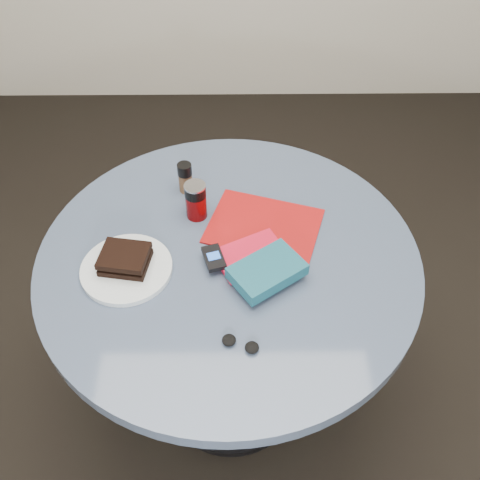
{
  "coord_description": "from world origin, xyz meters",
  "views": [
    {
      "loc": [
        0.02,
        -0.93,
        1.79
      ],
      "look_at": [
        0.03,
        0.0,
        0.8
      ],
      "focal_mm": 40.0,
      "sensor_mm": 36.0,
      "label": 1
    }
  ],
  "objects_px": {
    "table": "(229,292)",
    "mp3_player": "(214,258)",
    "soda_can": "(196,201)",
    "sandwich": "(125,259)",
    "headphones": "(240,344)",
    "pepper_grinder": "(185,177)",
    "magazine": "(264,226)",
    "novel": "(267,271)",
    "red_book": "(251,256)",
    "plate": "(127,269)"
  },
  "relations": [
    {
      "from": "table",
      "to": "mp3_player",
      "type": "distance_m",
      "value": 0.2
    },
    {
      "from": "soda_can",
      "to": "sandwich",
      "type": "bearing_deg",
      "value": -131.46
    },
    {
      "from": "headphones",
      "to": "pepper_grinder",
      "type": "bearing_deg",
      "value": 106.02
    },
    {
      "from": "magazine",
      "to": "soda_can",
      "type": "bearing_deg",
      "value": -176.27
    },
    {
      "from": "table",
      "to": "mp3_player",
      "type": "height_order",
      "value": "mp3_player"
    },
    {
      "from": "sandwich",
      "to": "novel",
      "type": "bearing_deg",
      "value": -7.14
    },
    {
      "from": "red_book",
      "to": "headphones",
      "type": "distance_m",
      "value": 0.26
    },
    {
      "from": "mp3_player",
      "to": "soda_can",
      "type": "bearing_deg",
      "value": 105.86
    },
    {
      "from": "sandwich",
      "to": "soda_can",
      "type": "height_order",
      "value": "soda_can"
    },
    {
      "from": "magazine",
      "to": "novel",
      "type": "xyz_separation_m",
      "value": [
        -0.0,
        -0.19,
        0.03
      ]
    },
    {
      "from": "pepper_grinder",
      "to": "novel",
      "type": "height_order",
      "value": "pepper_grinder"
    },
    {
      "from": "sandwich",
      "to": "headphones",
      "type": "xyz_separation_m",
      "value": [
        0.29,
        -0.23,
        -0.03
      ]
    },
    {
      "from": "novel",
      "to": "mp3_player",
      "type": "height_order",
      "value": "novel"
    },
    {
      "from": "plate",
      "to": "pepper_grinder",
      "type": "relative_size",
      "value": 2.45
    },
    {
      "from": "red_book",
      "to": "soda_can",
      "type": "bearing_deg",
      "value": 105.02
    },
    {
      "from": "soda_can",
      "to": "red_book",
      "type": "xyz_separation_m",
      "value": [
        0.15,
        -0.16,
        -0.04
      ]
    },
    {
      "from": "pepper_grinder",
      "to": "mp3_player",
      "type": "bearing_deg",
      "value": -73.1
    },
    {
      "from": "novel",
      "to": "headphones",
      "type": "relative_size",
      "value": 1.87
    },
    {
      "from": "magazine",
      "to": "headphones",
      "type": "relative_size",
      "value": 3.17
    },
    {
      "from": "plate",
      "to": "headphones",
      "type": "xyz_separation_m",
      "value": [
        0.29,
        -0.22,
        0.0
      ]
    },
    {
      "from": "soda_can",
      "to": "red_book",
      "type": "height_order",
      "value": "soda_can"
    },
    {
      "from": "pepper_grinder",
      "to": "mp3_player",
      "type": "distance_m",
      "value": 0.3
    },
    {
      "from": "sandwich",
      "to": "pepper_grinder",
      "type": "relative_size",
      "value": 1.4
    },
    {
      "from": "table",
      "to": "sandwich",
      "type": "xyz_separation_m",
      "value": [
        -0.26,
        -0.05,
        0.2
      ]
    },
    {
      "from": "sandwich",
      "to": "magazine",
      "type": "height_order",
      "value": "sandwich"
    },
    {
      "from": "pepper_grinder",
      "to": "red_book",
      "type": "height_order",
      "value": "pepper_grinder"
    },
    {
      "from": "red_book",
      "to": "novel",
      "type": "relative_size",
      "value": 1.01
    },
    {
      "from": "table",
      "to": "plate",
      "type": "xyz_separation_m",
      "value": [
        -0.26,
        -0.06,
        0.17
      ]
    },
    {
      "from": "soda_can",
      "to": "pepper_grinder",
      "type": "xyz_separation_m",
      "value": [
        -0.04,
        0.11,
        -0.01
      ]
    },
    {
      "from": "plate",
      "to": "headphones",
      "type": "bearing_deg",
      "value": -38.16
    },
    {
      "from": "magazine",
      "to": "headphones",
      "type": "xyz_separation_m",
      "value": [
        -0.07,
        -0.38,
        0.01
      ]
    },
    {
      "from": "headphones",
      "to": "red_book",
      "type": "bearing_deg",
      "value": 83.49
    },
    {
      "from": "magazine",
      "to": "headphones",
      "type": "height_order",
      "value": "headphones"
    },
    {
      "from": "pepper_grinder",
      "to": "magazine",
      "type": "bearing_deg",
      "value": -34.64
    },
    {
      "from": "mp3_player",
      "to": "magazine",
      "type": "bearing_deg",
      "value": 45.61
    },
    {
      "from": "magazine",
      "to": "novel",
      "type": "relative_size",
      "value": 1.69
    },
    {
      "from": "plate",
      "to": "mp3_player",
      "type": "height_order",
      "value": "mp3_player"
    },
    {
      "from": "soda_can",
      "to": "novel",
      "type": "bearing_deg",
      "value": -52.16
    },
    {
      "from": "pepper_grinder",
      "to": "novel",
      "type": "distance_m",
      "value": 0.41
    },
    {
      "from": "plate",
      "to": "red_book",
      "type": "bearing_deg",
      "value": 6.68
    },
    {
      "from": "pepper_grinder",
      "to": "novel",
      "type": "xyz_separation_m",
      "value": [
        0.22,
        -0.34,
        -0.01
      ]
    },
    {
      "from": "magazine",
      "to": "red_book",
      "type": "xyz_separation_m",
      "value": [
        -0.04,
        -0.12,
        0.01
      ]
    },
    {
      "from": "novel",
      "to": "mp3_player",
      "type": "relative_size",
      "value": 1.91
    },
    {
      "from": "plate",
      "to": "sandwich",
      "type": "bearing_deg",
      "value": 99.04
    },
    {
      "from": "plate",
      "to": "novel",
      "type": "height_order",
      "value": "novel"
    },
    {
      "from": "sandwich",
      "to": "soda_can",
      "type": "bearing_deg",
      "value": 48.54
    },
    {
      "from": "table",
      "to": "magazine",
      "type": "xyz_separation_m",
      "value": [
        0.1,
        0.1,
        0.17
      ]
    },
    {
      "from": "sandwich",
      "to": "soda_can",
      "type": "distance_m",
      "value": 0.26
    },
    {
      "from": "soda_can",
      "to": "magazine",
      "type": "xyz_separation_m",
      "value": [
        0.19,
        -0.05,
        -0.05
      ]
    },
    {
      "from": "soda_can",
      "to": "magazine",
      "type": "relative_size",
      "value": 0.37
    }
  ]
}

